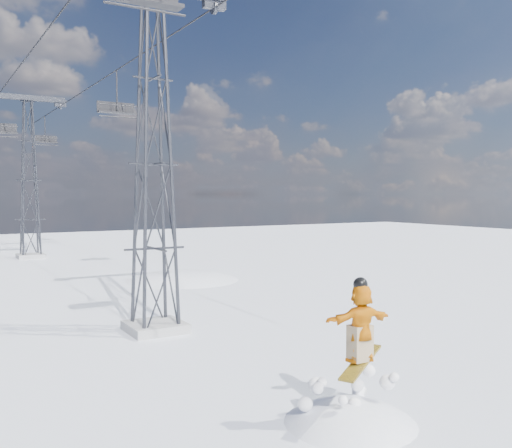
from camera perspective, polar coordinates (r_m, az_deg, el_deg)
name	(u,v)px	position (r m, az deg, el deg)	size (l,w,h in m)	color
ground	(258,419)	(12.14, 0.17, -18.89)	(120.00, 120.00, 0.00)	white
lift_tower_near	(154,165)	(18.89, -10.18, 5.81)	(5.20, 1.80, 11.43)	#999999
lift_tower_far	(29,181)	(43.21, -21.73, 4.04)	(5.20, 1.80, 11.43)	#999999
haul_cables	(71,66)	(30.58, -17.99, 14.79)	(4.46, 51.00, 0.06)	black
lift_chair_mid	(117,109)	(30.63, -13.76, 11.13)	(1.96, 0.56, 2.43)	black
lift_chair_extra	(45,140)	(49.78, -20.35, 7.90)	(1.92, 0.55, 2.38)	black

